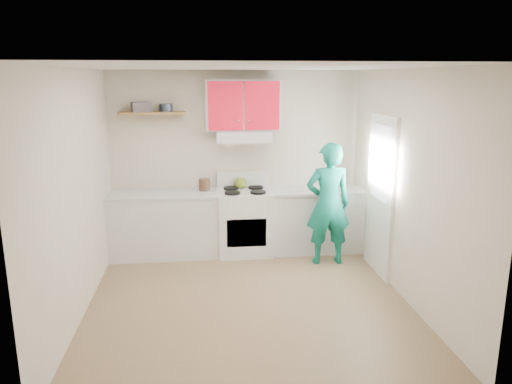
{
  "coord_description": "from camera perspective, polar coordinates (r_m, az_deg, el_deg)",
  "views": [
    {
      "loc": [
        -0.49,
        -5.05,
        2.5
      ],
      "look_at": [
        0.15,
        0.55,
        1.15
      ],
      "focal_mm": 33.7,
      "sensor_mm": 36.0,
      "label": 1
    }
  ],
  "objects": [
    {
      "name": "left_wall",
      "position": [
        5.35,
        -20.51,
        -0.35
      ],
      "size": [
        0.04,
        3.8,
        2.6
      ],
      "primitive_type": "cube",
      "color": "beige",
      "rests_on": "floor"
    },
    {
      "name": "tin",
      "position": [
        6.84,
        -10.63,
        9.82
      ],
      "size": [
        0.22,
        0.22,
        0.11
      ],
      "primitive_type": "cylinder",
      "rotation": [
        0.0,
        0.0,
        -0.28
      ],
      "color": "#333D4C",
      "rests_on": "shelf"
    },
    {
      "name": "books",
      "position": [
        6.83,
        -13.46,
        9.78
      ],
      "size": [
        0.3,
        0.26,
        0.13
      ],
      "primitive_type": "cube",
      "rotation": [
        0.0,
        0.0,
        0.33
      ],
      "color": "#483F43",
      "rests_on": "shelf"
    },
    {
      "name": "crock",
      "position": [
        6.89,
        -6.15,
        0.78
      ],
      "size": [
        0.21,
        0.21,
        0.19
      ],
      "primitive_type": "cylinder",
      "rotation": [
        0.0,
        0.0,
        -0.43
      ],
      "color": "#4C3321",
      "rests_on": "counter_left"
    },
    {
      "name": "front_wall",
      "position": [
        3.4,
        2.16,
        -7.15
      ],
      "size": [
        3.6,
        0.04,
        2.6
      ],
      "primitive_type": "cube",
      "color": "beige",
      "rests_on": "floor"
    },
    {
      "name": "cutting_board",
      "position": [
        6.92,
        5.08,
        0.12
      ],
      "size": [
        0.37,
        0.3,
        0.02
      ],
      "primitive_type": "cube",
      "rotation": [
        0.0,
        0.0,
        -0.22
      ],
      "color": "olive",
      "rests_on": "counter_right"
    },
    {
      "name": "kettle",
      "position": [
        6.99,
        -1.86,
        1.09
      ],
      "size": [
        0.23,
        0.23,
        0.16
      ],
      "primitive_type": "ellipsoid",
      "rotation": [
        0.0,
        0.0,
        0.23
      ],
      "color": "olive",
      "rests_on": "stove"
    },
    {
      "name": "upper_cabinets",
      "position": [
        6.82,
        -1.57,
        10.27
      ],
      "size": [
        1.02,
        0.33,
        0.7
      ],
      "primitive_type": "cube",
      "color": "red",
      "rests_on": "back_wall"
    },
    {
      "name": "door_glass",
      "position": [
        6.26,
        14.57,
        3.38
      ],
      "size": [
        0.01,
        0.55,
        0.95
      ],
      "primitive_type": "cube",
      "color": "white",
      "rests_on": "door"
    },
    {
      "name": "counter_left",
      "position": [
        6.98,
        -10.77,
        -3.86
      ],
      "size": [
        1.52,
        0.6,
        0.9
      ],
      "primitive_type": "cube",
      "color": "silver",
      "rests_on": "floor"
    },
    {
      "name": "right_wall",
      "position": [
        5.67,
        17.46,
        0.63
      ],
      "size": [
        0.04,
        3.8,
        2.6
      ],
      "primitive_type": "cube",
      "color": "beige",
      "rests_on": "floor"
    },
    {
      "name": "range_hood",
      "position": [
        6.8,
        -1.5,
        6.67
      ],
      "size": [
        0.76,
        0.44,
        0.15
      ],
      "primitive_type": "cube",
      "color": "silver",
      "rests_on": "back_wall"
    },
    {
      "name": "person",
      "position": [
        6.54,
        8.56,
        -1.42
      ],
      "size": [
        0.61,
        0.4,
        1.67
      ],
      "primitive_type": "imported",
      "rotation": [
        0.0,
        0.0,
        3.13
      ],
      "color": "#0D7A65",
      "rests_on": "floor"
    },
    {
      "name": "counter_right",
      "position": [
        7.14,
        6.97,
        -3.31
      ],
      "size": [
        1.32,
        0.6,
        0.9
      ],
      "primitive_type": "cube",
      "color": "silver",
      "rests_on": "floor"
    },
    {
      "name": "silicone_mat",
      "position": [
        7.06,
        9.54,
        0.21
      ],
      "size": [
        0.35,
        0.32,
        0.01
      ],
      "primitive_type": "cube",
      "rotation": [
        0.0,
        0.0,
        -0.28
      ],
      "color": "red",
      "rests_on": "counter_right"
    },
    {
      "name": "shelf",
      "position": [
        6.85,
        -12.19,
        9.15
      ],
      "size": [
        0.9,
        0.3,
        0.04
      ],
      "primitive_type": "cube",
      "color": "brown",
      "rests_on": "back_wall"
    },
    {
      "name": "door",
      "position": [
        6.35,
        14.57,
        -0.4
      ],
      "size": [
        0.05,
        0.85,
        2.05
      ],
      "primitive_type": "cube",
      "color": "white",
      "rests_on": "floor"
    },
    {
      "name": "stove",
      "position": [
        6.96,
        -1.37,
        -3.59
      ],
      "size": [
        0.76,
        0.65,
        0.92
      ],
      "primitive_type": "cube",
      "color": "white",
      "rests_on": "floor"
    },
    {
      "name": "ceiling",
      "position": [
        5.07,
        -1.01,
        14.6
      ],
      "size": [
        3.6,
        3.8,
        0.04
      ],
      "primitive_type": "cube",
      "color": "white",
      "rests_on": "floor"
    },
    {
      "name": "floor",
      "position": [
        5.65,
        -0.9,
        -12.77
      ],
      "size": [
        3.8,
        3.8,
        0.0
      ],
      "primitive_type": "plane",
      "color": "brown",
      "rests_on": "ground"
    },
    {
      "name": "back_wall",
      "position": [
        7.07,
        -2.45,
        3.68
      ],
      "size": [
        3.6,
        0.04,
        2.6
      ],
      "primitive_type": "cube",
      "color": "beige",
      "rests_on": "floor"
    }
  ]
}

